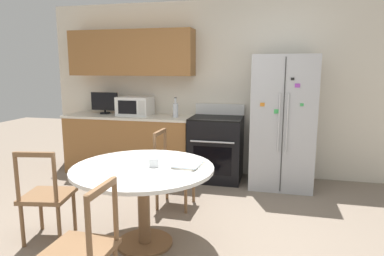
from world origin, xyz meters
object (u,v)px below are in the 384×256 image
object	(u,v)px
refrigerator	(282,122)
dining_chair_left	(46,196)
countertop_tv	(105,102)
candle_glass	(154,163)
dining_chair_near	(83,251)
microwave	(135,106)
oven_range	(216,148)
counter_bottle	(176,110)
dining_chair_far	(173,170)

from	to	relation	value
refrigerator	dining_chair_left	size ratio (longest dim) A/B	1.98
countertop_tv	candle_glass	bearing A→B (deg)	-53.15
refrigerator	dining_chair_near	size ratio (longest dim) A/B	1.98
dining_chair_left	candle_glass	bearing A→B (deg)	-1.11
microwave	countertop_tv	world-z (taller)	countertop_tv
oven_range	refrigerator	bearing A→B (deg)	-2.87
countertop_tv	counter_bottle	xyz separation A→B (m)	(1.20, -0.11, -0.07)
counter_bottle	dining_chair_left	world-z (taller)	counter_bottle
counter_bottle	candle_glass	distance (m)	2.04
microwave	counter_bottle	size ratio (longest dim) A/B	1.71
dining_chair_far	dining_chair_left	bearing A→B (deg)	-39.23
dining_chair_far	dining_chair_left	world-z (taller)	same
counter_bottle	dining_chair_left	distance (m)	2.32
counter_bottle	dining_chair_near	bearing A→B (deg)	-85.69
refrigerator	dining_chair_near	bearing A→B (deg)	-114.09
oven_range	dining_chair_far	xyz separation A→B (m)	(-0.32, -1.10, -0.03)
countertop_tv	dining_chair_near	distance (m)	3.43
refrigerator	oven_range	distance (m)	1.01
refrigerator	counter_bottle	size ratio (longest dim) A/B	6.11
countertop_tv	dining_chair_left	xyz separation A→B (m)	(0.56, -2.27, -0.65)
microwave	counter_bottle	xyz separation A→B (m)	(0.66, -0.07, -0.03)
countertop_tv	candle_glass	distance (m)	2.64
counter_bottle	dining_chair_left	xyz separation A→B (m)	(-0.63, -2.16, -0.58)
refrigerator	candle_glass	world-z (taller)	refrigerator
oven_range	counter_bottle	xyz separation A→B (m)	(-0.61, -0.01, 0.54)
refrigerator	microwave	world-z (taller)	refrigerator
refrigerator	dining_chair_left	world-z (taller)	refrigerator
refrigerator	oven_range	xyz separation A→B (m)	(-0.91, 0.05, -0.43)
dining_chair_near	oven_range	bearing A→B (deg)	-6.98
dining_chair_left	dining_chair_near	xyz separation A→B (m)	(0.85, -0.79, 0.00)
dining_chair_far	candle_glass	size ratio (longest dim) A/B	9.76
microwave	candle_glass	xyz separation A→B (m)	(1.04, -2.06, -0.26)
dining_chair_far	counter_bottle	bearing A→B (deg)	-163.74
candle_glass	countertop_tv	bearing A→B (deg)	126.85
dining_chair_near	candle_glass	bearing A→B (deg)	-8.89
countertop_tv	dining_chair_near	xyz separation A→B (m)	(1.42, -3.05, -0.65)
dining_chair_far	candle_glass	xyz separation A→B (m)	(0.09, -0.90, 0.35)
oven_range	countertop_tv	bearing A→B (deg)	176.98
microwave	dining_chair_left	distance (m)	2.31
refrigerator	microwave	xyz separation A→B (m)	(-2.19, 0.10, 0.15)
countertop_tv	counter_bottle	world-z (taller)	countertop_tv
dining_chair_far	dining_chair_left	distance (m)	1.41
dining_chair_near	candle_glass	world-z (taller)	dining_chair_near
dining_chair_far	dining_chair_near	bearing A→B (deg)	-0.51
refrigerator	dining_chair_near	world-z (taller)	refrigerator
refrigerator	microwave	bearing A→B (deg)	177.32
refrigerator	countertop_tv	size ratio (longest dim) A/B	4.11
refrigerator	dining_chair_far	xyz separation A→B (m)	(-1.24, -1.06, -0.46)
countertop_tv	dining_chair_left	distance (m)	2.43
dining_chair_far	dining_chair_near	size ratio (longest dim) A/B	1.00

